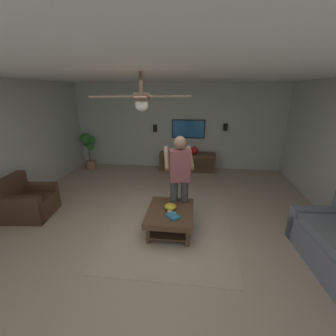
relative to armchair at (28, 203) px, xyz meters
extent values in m
plane|color=tan|center=(-0.43, -2.69, -0.28)|extent=(9.11, 9.11, 0.00)
cube|color=#B2B7AD|center=(3.42, -2.69, 1.03)|extent=(0.10, 6.60, 2.62)
cube|color=white|center=(-0.43, -2.69, 2.39)|extent=(7.79, 6.60, 0.10)
cube|color=tan|center=(0.02, -2.85, -0.27)|extent=(2.79, 2.13, 0.01)
cube|color=slate|center=(-0.13, -5.28, 0.01)|extent=(0.24, 0.85, 0.58)
cube|color=#472D1E|center=(0.00, -0.04, -0.08)|extent=(0.88, 0.88, 0.40)
cube|color=#472D1E|center=(-0.03, 0.28, 0.33)|extent=(0.81, 0.26, 0.42)
cube|color=#472D1E|center=(-0.31, -0.08, 0.00)|extent=(0.24, 0.81, 0.56)
cube|color=#472D1E|center=(0.32, -0.01, 0.00)|extent=(0.24, 0.81, 0.56)
cube|color=#513823|center=(-0.18, -2.85, 0.07)|extent=(1.00, 0.80, 0.10)
cylinder|color=#513823|center=(0.24, -3.17, -0.13)|extent=(0.07, 0.07, 0.30)
cylinder|color=#513823|center=(0.24, -2.53, -0.13)|extent=(0.07, 0.07, 0.30)
cylinder|color=#513823|center=(-0.60, -3.17, -0.13)|extent=(0.07, 0.07, 0.30)
cylinder|color=#513823|center=(-0.60, -2.53, -0.13)|extent=(0.07, 0.07, 0.30)
cube|color=#452F1E|center=(-0.18, -2.85, -0.18)|extent=(0.88, 0.68, 0.03)
cube|color=#513823|center=(3.09, -3.02, 0.00)|extent=(0.44, 1.70, 0.55)
cube|color=#412C1C|center=(2.87, -3.02, 0.00)|extent=(0.01, 1.56, 0.39)
cube|color=black|center=(3.33, -3.02, 0.98)|extent=(0.05, 1.01, 0.57)
cube|color=#225F99|center=(3.31, -3.02, 0.98)|extent=(0.01, 0.95, 0.51)
cylinder|color=#3F3F3F|center=(0.20, -3.08, 0.13)|extent=(0.14, 0.14, 0.82)
cylinder|color=#3F3F3F|center=(0.16, -2.88, 0.13)|extent=(0.14, 0.14, 0.82)
cube|color=#8C4C4C|center=(0.18, -2.98, 0.83)|extent=(0.29, 0.40, 0.58)
sphere|color=#997056|center=(0.18, -2.98, 1.25)|extent=(0.22, 0.22, 0.22)
cylinder|color=#997056|center=(0.40, -3.16, 0.92)|extent=(0.49, 0.18, 0.37)
cylinder|color=#997056|center=(0.32, -2.73, 0.92)|extent=(0.49, 0.18, 0.37)
cube|color=white|center=(0.55, -2.90, 0.82)|extent=(0.05, 0.06, 0.16)
cylinder|color=#9E6B4C|center=(2.92, 0.06, -0.15)|extent=(0.30, 0.30, 0.25)
cylinder|color=brown|center=(2.92, 0.06, 0.18)|extent=(0.04, 0.04, 0.41)
sphere|color=#2D6B28|center=(3.02, 0.18, 0.52)|extent=(0.23, 0.23, 0.23)
sphere|color=#2D6B28|center=(2.85, 0.11, 0.70)|extent=(0.32, 0.32, 0.32)
sphere|color=#2D6B28|center=(3.00, 0.01, 0.63)|extent=(0.27, 0.27, 0.27)
sphere|color=#2D6B28|center=(2.94, 0.11, 0.72)|extent=(0.25, 0.25, 0.25)
sphere|color=#2D6B28|center=(2.83, -0.05, 0.45)|extent=(0.21, 0.21, 0.21)
ellipsoid|color=gold|center=(-0.14, -2.85, 0.17)|extent=(0.21, 0.21, 0.10)
cube|color=white|center=(-0.26, -2.88, 0.13)|extent=(0.11, 0.15, 0.02)
cube|color=teal|center=(-0.40, -2.92, 0.14)|extent=(0.27, 0.26, 0.04)
sphere|color=red|center=(3.06, -3.23, 0.38)|extent=(0.22, 0.22, 0.22)
cube|color=black|center=(3.34, -4.14, 1.05)|extent=(0.06, 0.12, 0.22)
cube|color=black|center=(3.34, -1.99, 0.97)|extent=(0.06, 0.12, 0.22)
cylinder|color=#4C3828|center=(-0.86, -2.57, 2.18)|extent=(0.04, 0.04, 0.28)
cylinder|color=#4C3828|center=(-0.86, -2.57, 2.04)|extent=(0.20, 0.20, 0.08)
sphere|color=silver|center=(-0.86, -2.57, 1.94)|extent=(0.16, 0.16, 0.16)
cube|color=brown|center=(-0.54, -2.55, 2.04)|extent=(0.56, 0.15, 0.02)
cube|color=brown|center=(-0.98, -2.27, 2.04)|extent=(0.31, 0.57, 0.02)
cube|color=brown|center=(-1.18, -2.63, 2.04)|extent=(0.57, 0.23, 0.02)
cube|color=brown|center=(-0.82, -2.88, 2.04)|extent=(0.20, 0.57, 0.02)
camera|label=1|loc=(-3.66, -3.22, 2.11)|focal=24.22mm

